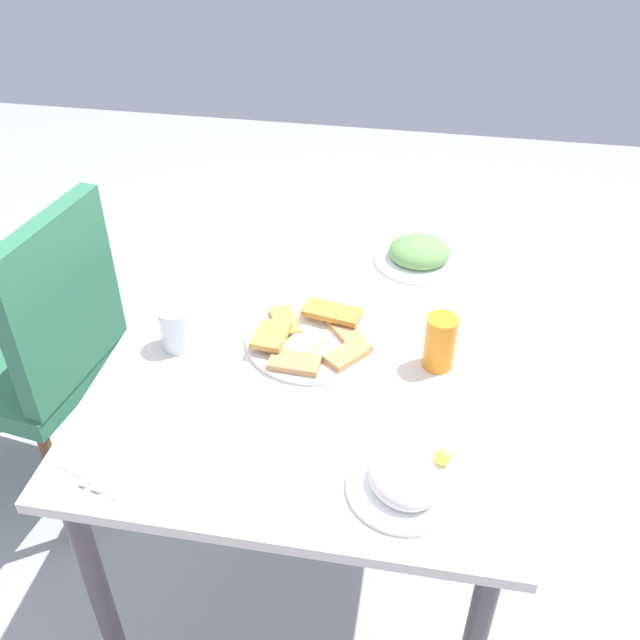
% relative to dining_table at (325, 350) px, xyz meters
% --- Properties ---
extents(ground_plane, '(6.00, 6.00, 0.00)m').
position_rel_dining_table_xyz_m(ground_plane, '(0.00, 0.00, -0.67)').
color(ground_plane, '#A2A2A8').
extents(dining_table, '(1.19, 0.87, 0.75)m').
position_rel_dining_table_xyz_m(dining_table, '(0.00, 0.00, 0.00)').
color(dining_table, silver).
rests_on(dining_table, ground_plane).
extents(dining_chair, '(0.48, 0.48, 0.93)m').
position_rel_dining_table_xyz_m(dining_chair, '(0.05, 0.78, -0.14)').
color(dining_chair, '#327852').
rests_on(dining_chair, ground_plane).
extents(pide_platter, '(0.29, 0.29, 0.04)m').
position_rel_dining_table_xyz_m(pide_platter, '(-0.07, 0.02, 0.09)').
color(pide_platter, white).
rests_on(pide_platter, dining_table).
extents(salad_plate_greens, '(0.20, 0.20, 0.07)m').
position_rel_dining_table_xyz_m(salad_plate_greens, '(-0.45, -0.22, 0.10)').
color(salad_plate_greens, white).
rests_on(salad_plate_greens, dining_table).
extents(salad_plate_rice, '(0.23, 0.23, 0.07)m').
position_rel_dining_table_xyz_m(salad_plate_rice, '(0.30, -0.19, 0.10)').
color(salad_plate_rice, white).
rests_on(salad_plate_rice, dining_table).
extents(soda_can, '(0.08, 0.08, 0.12)m').
position_rel_dining_table_xyz_m(soda_can, '(-0.10, -0.26, 0.14)').
color(soda_can, orange).
rests_on(soda_can, dining_table).
extents(drinking_glass, '(0.08, 0.08, 0.10)m').
position_rel_dining_table_xyz_m(drinking_glass, '(-0.13, 0.30, 0.13)').
color(drinking_glass, silver).
rests_on(drinking_glass, dining_table).
extents(paper_napkin, '(0.20, 0.20, 0.00)m').
position_rel_dining_table_xyz_m(paper_napkin, '(-0.46, 0.31, 0.08)').
color(paper_napkin, white).
rests_on(paper_napkin, dining_table).
extents(fork, '(0.18, 0.06, 0.00)m').
position_rel_dining_table_xyz_m(fork, '(-0.46, 0.29, 0.08)').
color(fork, silver).
rests_on(fork, paper_napkin).
extents(spoon, '(0.17, 0.04, 0.00)m').
position_rel_dining_table_xyz_m(spoon, '(-0.46, 0.32, 0.08)').
color(spoon, silver).
rests_on(spoon, paper_napkin).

